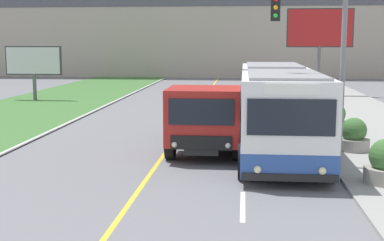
% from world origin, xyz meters
% --- Properties ---
extents(city_bus, '(2.72, 11.82, 2.96)m').
position_xyz_m(city_bus, '(3.96, 19.60, 1.50)').
color(city_bus, white).
rests_on(city_bus, ground_plane).
extents(dump_truck, '(2.51, 6.82, 2.38)m').
position_xyz_m(dump_truck, '(1.43, 18.51, 1.21)').
color(dump_truck, black).
rests_on(dump_truck, ground_plane).
extents(car_distant, '(1.80, 4.30, 1.45)m').
position_xyz_m(car_distant, '(3.80, 32.82, 0.69)').
color(car_distant, '#2D4784').
rests_on(car_distant, ground_plane).
extents(traffic_light_mast, '(2.28, 0.32, 5.71)m').
position_xyz_m(traffic_light_mast, '(5.05, 16.58, 3.64)').
color(traffic_light_mast, slate).
rests_on(traffic_light_mast, ground_plane).
extents(billboard_large, '(4.69, 0.24, 6.23)m').
position_xyz_m(billboard_large, '(8.07, 39.17, 4.65)').
color(billboard_large, '#59595B').
rests_on(billboard_large, ground_plane).
extents(billboard_small, '(3.79, 0.24, 3.60)m').
position_xyz_m(billboard_small, '(-11.17, 34.37, 2.54)').
color(billboard_small, '#59595B').
rests_on(billboard_small, ground_plane).
extents(planter_round_second, '(1.12, 1.12, 1.17)m').
position_xyz_m(planter_round_second, '(6.63, 19.01, 0.59)').
color(planter_round_second, gray).
rests_on(planter_round_second, sidewalk_right).
extents(planter_round_third, '(1.18, 1.18, 1.19)m').
position_xyz_m(planter_round_third, '(6.67, 23.42, 0.59)').
color(planter_round_third, gray).
rests_on(planter_round_third, sidewalk_right).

